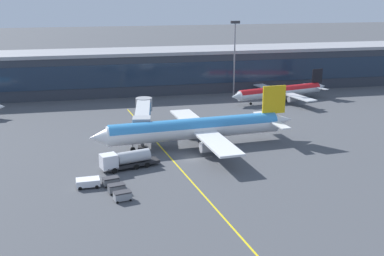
# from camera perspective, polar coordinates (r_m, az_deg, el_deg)

# --- Properties ---
(ground_plane) EXTENTS (700.00, 700.00, 0.00)m
(ground_plane) POSITION_cam_1_polar(r_m,az_deg,el_deg) (92.83, 0.01, -3.57)
(ground_plane) COLOR #47494F
(apron_lead_in_line) EXTENTS (9.41, 79.51, 0.01)m
(apron_lead_in_line) POSITION_cam_1_polar(r_m,az_deg,el_deg) (93.94, -2.74, -3.34)
(apron_lead_in_line) COLOR yellow
(apron_lead_in_line) RESTS_ON ground_plane
(terminal_building) EXTENTS (166.99, 16.97, 13.10)m
(terminal_building) POSITION_cam_1_polar(r_m,az_deg,el_deg) (157.09, 2.05, 7.05)
(terminal_building) COLOR #2D333D
(terminal_building) RESTS_ON ground_plane
(main_airliner) EXTENTS (43.69, 34.63, 11.65)m
(main_airliner) POSITION_cam_1_polar(r_m,az_deg,el_deg) (98.81, 0.53, -0.03)
(main_airliner) COLOR white
(main_airliner) RESTS_ON ground_plane
(jet_bridge) EXTENTS (6.54, 21.37, 6.49)m
(jet_bridge) POSITION_cam_1_polar(r_m,az_deg,el_deg) (107.07, -5.80, 1.72)
(jet_bridge) COLOR #B2B7BC
(jet_bridge) RESTS_ON ground_plane
(fuel_tanker) EXTENTS (11.07, 5.36, 3.25)m
(fuel_tanker) POSITION_cam_1_polar(r_m,az_deg,el_deg) (87.63, -7.81, -3.72)
(fuel_tanker) COLOR #232326
(fuel_tanker) RESTS_ON ground_plane
(pushback_tug) EXTENTS (3.90, 2.47, 1.40)m
(pushback_tug) POSITION_cam_1_polar(r_m,az_deg,el_deg) (81.19, -12.26, -6.27)
(pushback_tug) COLOR white
(pushback_tug) RESTS_ON ground_plane
(baggage_cart_0) EXTENTS (2.92, 2.12, 1.48)m
(baggage_cart_0) POSITION_cam_1_polar(r_m,az_deg,el_deg) (75.28, -8.22, -7.94)
(baggage_cart_0) COLOR gray
(baggage_cart_0) RESTS_ON ground_plane
(baggage_cart_1) EXTENTS (2.92, 2.12, 1.48)m
(baggage_cart_1) POSITION_cam_1_polar(r_m,az_deg,el_deg) (78.11, -8.92, -7.05)
(baggage_cart_1) COLOR #595B60
(baggage_cart_1) RESTS_ON ground_plane
(baggage_cart_2) EXTENTS (2.92, 2.12, 1.48)m
(baggage_cart_2) POSITION_cam_1_polar(r_m,az_deg,el_deg) (80.96, -9.56, -6.23)
(baggage_cart_2) COLOR #595B60
(baggage_cart_2) RESTS_ON ground_plane
(commuter_jet_near) EXTENTS (32.47, 26.02, 8.53)m
(commuter_jet_near) POSITION_cam_1_polar(r_m,az_deg,el_deg) (141.47, 10.43, 4.28)
(commuter_jet_near) COLOR silver
(commuter_jet_near) RESTS_ON ground_plane
(apron_light_mast_0) EXTENTS (2.80, 0.50, 22.32)m
(apron_light_mast_0) POSITION_cam_1_polar(r_m,az_deg,el_deg) (146.05, 5.05, 8.91)
(apron_light_mast_0) COLOR gray
(apron_light_mast_0) RESTS_ON ground_plane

